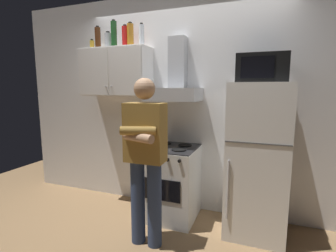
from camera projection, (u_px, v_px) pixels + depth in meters
ground_plane at (168, 227)px, 2.81m from camera, size 7.00×7.00×0.00m
back_wall_tiled at (185, 104)px, 3.17m from camera, size 4.80×0.10×2.70m
upper_cabinet at (116, 72)px, 3.19m from camera, size 0.90×0.37×0.60m
stove_oven at (171, 182)px, 3.00m from camera, size 0.60×0.62×0.87m
range_hood at (175, 84)px, 2.94m from camera, size 0.60×0.44×0.75m
refrigerator at (257, 160)px, 2.61m from camera, size 0.60×0.62×1.60m
microwave at (262, 69)px, 2.49m from camera, size 0.48×0.37×0.28m
person_standing at (145, 156)px, 2.38m from camera, size 0.38×0.33×1.64m
bottle_spice_jar at (92, 45)px, 3.29m from camera, size 0.06×0.06×0.14m
bottle_soda_red at (125, 37)px, 3.12m from camera, size 0.08×0.08×0.28m
bottle_wine_green at (114, 34)px, 3.10m from camera, size 0.07×0.07×0.33m
bottle_rum_dark at (98, 38)px, 3.21m from camera, size 0.07×0.07×0.29m
bottle_vodka_clear at (142, 36)px, 3.05m from camera, size 0.07×0.07×0.28m
bottle_canister_steel at (108, 40)px, 3.15m from camera, size 0.08×0.08×0.20m
bottle_liquor_amber at (130, 35)px, 3.06m from camera, size 0.08×0.08×0.29m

